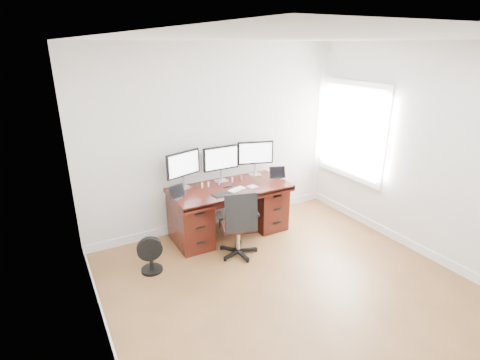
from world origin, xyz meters
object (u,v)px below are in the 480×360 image
keyboard (237,189)px  monitor_center (221,159)px  office_chair (239,235)px  desk (229,208)px  floor_fan (151,255)px

keyboard → monitor_center: bearing=76.4°
office_chair → keyboard: size_ratio=3.73×
desk → monitor_center: size_ratio=3.09×
floor_fan → monitor_center: monitor_center is taller
monitor_center → keyboard: monitor_center is taller
office_chair → keyboard: office_chair is taller
floor_fan → keyboard: size_ratio=1.82×
keyboard → floor_fan: bearing=171.8°
desk → keyboard: (0.03, -0.18, 0.36)m
desk → office_chair: office_chair is taller
desk → floor_fan: (-1.30, -0.41, -0.18)m
office_chair → keyboard: (0.21, 0.43, 0.45)m
desk → office_chair: size_ratio=1.82×
desk → monitor_center: (0.00, 0.24, 0.68)m
floor_fan → keyboard: (1.33, 0.23, 0.54)m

